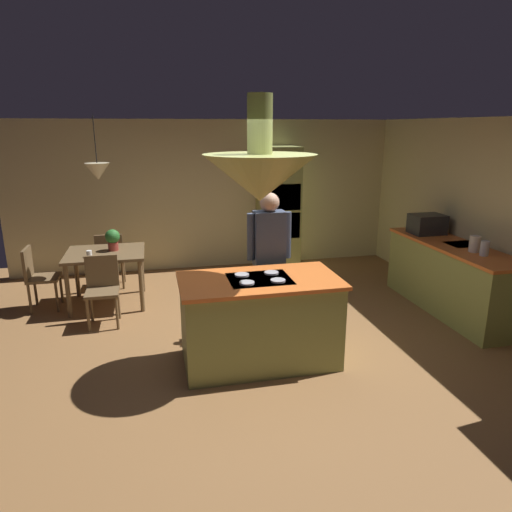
{
  "coord_description": "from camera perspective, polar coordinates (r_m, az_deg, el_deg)",
  "views": [
    {
      "loc": [
        -1.04,
        -4.57,
        2.44
      ],
      "look_at": [
        0.1,
        0.4,
        1.0
      ],
      "focal_mm": 32.44,
      "sensor_mm": 36.0,
      "label": 1
    }
  ],
  "objects": [
    {
      "name": "person_at_island",
      "position": [
        5.46,
        1.63,
        0.29
      ],
      "size": [
        0.53,
        0.23,
        1.71
      ],
      "color": "tan",
      "rests_on": "ground"
    },
    {
      "name": "cup_on_table",
      "position": [
        6.51,
        -19.88,
        0.25
      ],
      "size": [
        0.07,
        0.07,
        0.09
      ],
      "primitive_type": "cylinder",
      "color": "white",
      "rests_on": "dining_table"
    },
    {
      "name": "chair_facing_island",
      "position": [
        6.14,
        -18.42,
        -3.46
      ],
      "size": [
        0.4,
        0.4,
        0.87
      ],
      "color": "brown",
      "rests_on": "ground"
    },
    {
      "name": "potted_plant_on_table",
      "position": [
        6.73,
        -17.27,
        2.06
      ],
      "size": [
        0.2,
        0.2,
        0.3
      ],
      "color": "#99382D",
      "rests_on": "dining_table"
    },
    {
      "name": "counter_run_right",
      "position": [
        6.76,
        22.92,
        -2.43
      ],
      "size": [
        0.73,
        2.26,
        0.93
      ],
      "color": "#8C934C",
      "rests_on": "ground"
    },
    {
      "name": "microwave_on_counter",
      "position": [
        7.14,
        20.36,
        3.71
      ],
      "size": [
        0.46,
        0.36,
        0.28
      ],
      "primitive_type": "cube",
      "color": "#232326",
      "rests_on": "counter_run_right"
    },
    {
      "name": "range_hood",
      "position": [
        4.52,
        0.47,
        9.96
      ],
      "size": [
        1.1,
        1.1,
        1.0
      ],
      "color": "#8C934C"
    },
    {
      "name": "canister_sugar",
      "position": [
        6.33,
        25.37,
        1.35
      ],
      "size": [
        0.13,
        0.13,
        0.2
      ],
      "primitive_type": "cylinder",
      "color": "silver",
      "rests_on": "counter_run_right"
    },
    {
      "name": "wall_back",
      "position": [
        8.17,
        -5.5,
        7.49
      ],
      "size": [
        6.8,
        0.1,
        2.55
      ],
      "primitive_type": "cube",
      "color": "beige",
      "rests_on": "ground"
    },
    {
      "name": "kitchen_island",
      "position": [
        4.91,
        0.43,
        -7.92
      ],
      "size": [
        1.65,
        0.91,
        0.95
      ],
      "color": "#8C934C",
      "rests_on": "ground"
    },
    {
      "name": "canister_flour",
      "position": [
        6.19,
        26.36,
        0.84
      ],
      "size": [
        0.1,
        0.1,
        0.18
      ],
      "primitive_type": "cylinder",
      "color": "silver",
      "rests_on": "counter_run_right"
    },
    {
      "name": "wall_right",
      "position": [
        6.67,
        27.49,
        3.91
      ],
      "size": [
        0.1,
        7.2,
        2.55
      ],
      "primitive_type": "cube",
      "color": "beige",
      "rests_on": "ground"
    },
    {
      "name": "dining_table",
      "position": [
        6.75,
        -18.04,
        -0.33
      ],
      "size": [
        1.05,
        0.93,
        0.76
      ],
      "color": "brown",
      "rests_on": "ground"
    },
    {
      "name": "chair_at_corner",
      "position": [
        6.94,
        -25.38,
        -2.02
      ],
      "size": [
        0.4,
        0.4,
        0.87
      ],
      "rotation": [
        0.0,
        0.0,
        1.57
      ],
      "color": "brown",
      "rests_on": "ground"
    },
    {
      "name": "oven_tower",
      "position": [
        8.03,
        2.77,
        5.81
      ],
      "size": [
        0.66,
        0.62,
        2.11
      ],
      "color": "#8C934C",
      "rests_on": "ground"
    },
    {
      "name": "pendant_light_over_table",
      "position": [
        6.53,
        -18.94,
        9.85
      ],
      "size": [
        0.32,
        0.32,
        0.82
      ],
      "color": "beige"
    },
    {
      "name": "chair_by_back_wall",
      "position": [
        7.44,
        -17.52,
        -0.07
      ],
      "size": [
        0.4,
        0.4,
        0.87
      ],
      "rotation": [
        0.0,
        0.0,
        3.14
      ],
      "color": "brown",
      "rests_on": "ground"
    },
    {
      "name": "ground",
      "position": [
        5.28,
        -0.09,
        -11.73
      ],
      "size": [
        8.16,
        8.16,
        0.0
      ],
      "primitive_type": "plane",
      "color": "olive"
    }
  ]
}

